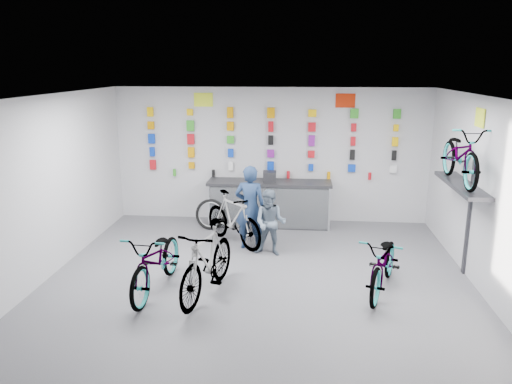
# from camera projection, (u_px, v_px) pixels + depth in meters

# --- Properties ---
(floor) EXTENTS (8.00, 8.00, 0.00)m
(floor) POSITION_uv_depth(u_px,v_px,m) (255.00, 296.00, 7.69)
(floor) COLOR #4E4E52
(floor) RESTS_ON ground
(ceiling) EXTENTS (8.00, 8.00, 0.00)m
(ceiling) POSITION_uv_depth(u_px,v_px,m) (255.00, 99.00, 6.95)
(ceiling) COLOR white
(ceiling) RESTS_ON wall_back
(wall_back) EXTENTS (7.00, 0.00, 7.00)m
(wall_back) POSITION_uv_depth(u_px,v_px,m) (271.00, 155.00, 11.18)
(wall_back) COLOR silver
(wall_back) RESTS_ON floor
(wall_front) EXTENTS (7.00, 0.00, 7.00)m
(wall_front) POSITION_uv_depth(u_px,v_px,m) (203.00, 355.00, 3.46)
(wall_front) COLOR silver
(wall_front) RESTS_ON floor
(wall_left) EXTENTS (0.00, 8.00, 8.00)m
(wall_left) POSITION_uv_depth(u_px,v_px,m) (27.00, 197.00, 7.62)
(wall_left) COLOR silver
(wall_left) RESTS_ON floor
(wall_right) EXTENTS (0.00, 8.00, 8.00)m
(wall_right) POSITION_uv_depth(u_px,v_px,m) (502.00, 208.00, 7.02)
(wall_right) COLOR silver
(wall_right) RESTS_ON floor
(counter) EXTENTS (2.70, 0.66, 1.00)m
(counter) POSITION_uv_depth(u_px,v_px,m) (269.00, 204.00, 10.99)
(counter) COLOR black
(counter) RESTS_ON floor
(merch_wall) EXTENTS (5.55, 0.08, 1.57)m
(merch_wall) POSITION_uv_depth(u_px,v_px,m) (267.00, 141.00, 11.04)
(merch_wall) COLOR red
(merch_wall) RESTS_ON wall_back
(wall_bracket) EXTENTS (0.39, 1.90, 2.00)m
(wall_bracket) POSITION_uv_depth(u_px,v_px,m) (462.00, 190.00, 8.21)
(wall_bracket) COLOR #333338
(wall_bracket) RESTS_ON wall_right
(sign_left) EXTENTS (0.42, 0.02, 0.30)m
(sign_left) POSITION_uv_depth(u_px,v_px,m) (203.00, 100.00, 10.99)
(sign_left) COLOR #E6FF2B
(sign_left) RESTS_ON wall_back
(sign_right) EXTENTS (0.42, 0.02, 0.30)m
(sign_right) POSITION_uv_depth(u_px,v_px,m) (345.00, 101.00, 10.73)
(sign_right) COLOR red
(sign_right) RESTS_ON wall_back
(sign_side) EXTENTS (0.02, 0.40, 0.30)m
(sign_side) POSITION_uv_depth(u_px,v_px,m) (480.00, 118.00, 7.90)
(sign_side) COLOR #E6FF2B
(sign_side) RESTS_ON wall_right
(bike_left) EXTENTS (0.85, 1.99, 1.02)m
(bike_left) POSITION_uv_depth(u_px,v_px,m) (157.00, 260.00, 7.75)
(bike_left) COLOR gray
(bike_left) RESTS_ON floor
(bike_center) EXTENTS (0.96, 1.96, 1.14)m
(bike_center) POSITION_uv_depth(u_px,v_px,m) (207.00, 261.00, 7.59)
(bike_center) COLOR gray
(bike_center) RESTS_ON floor
(bike_right) EXTENTS (1.18, 1.92, 0.95)m
(bike_right) POSITION_uv_depth(u_px,v_px,m) (384.00, 263.00, 7.75)
(bike_right) COLOR gray
(bike_right) RESTS_ON floor
(bike_service) EXTENTS (1.57, 1.60, 1.05)m
(bike_service) POSITION_uv_depth(u_px,v_px,m) (233.00, 219.00, 9.82)
(bike_service) COLOR gray
(bike_service) RESTS_ON floor
(bike_wall) EXTENTS (0.63, 1.80, 0.95)m
(bike_wall) POSITION_uv_depth(u_px,v_px,m) (461.00, 155.00, 8.07)
(bike_wall) COLOR gray
(bike_wall) RESTS_ON wall_bracket
(clerk) EXTENTS (0.65, 0.47, 1.64)m
(clerk) POSITION_uv_depth(u_px,v_px,m) (250.00, 207.00, 9.53)
(clerk) COLOR navy
(clerk) RESTS_ON floor
(customer) EXTENTS (0.68, 0.58, 1.25)m
(customer) POSITION_uv_depth(u_px,v_px,m) (270.00, 223.00, 9.24)
(customer) COLOR slate
(customer) RESTS_ON floor
(spare_wheel) EXTENTS (0.68, 0.27, 0.67)m
(spare_wheel) POSITION_uv_depth(u_px,v_px,m) (211.00, 214.00, 10.78)
(spare_wheel) COLOR black
(spare_wheel) RESTS_ON floor
(register) EXTENTS (0.30, 0.31, 0.22)m
(register) POSITION_uv_depth(u_px,v_px,m) (270.00, 176.00, 10.85)
(register) COLOR black
(register) RESTS_ON counter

